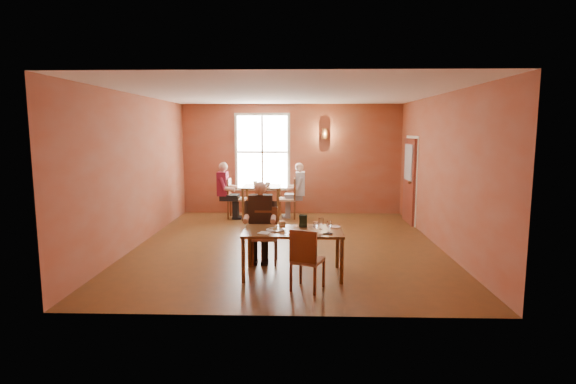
{
  "coord_description": "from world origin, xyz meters",
  "views": [
    {
      "loc": [
        0.27,
        -8.84,
        2.31
      ],
      "look_at": [
        0.0,
        0.2,
        1.05
      ],
      "focal_mm": 28.0,
      "sensor_mm": 36.0,
      "label": 1
    }
  ],
  "objects_px": {
    "second_table": "(262,202)",
    "diner_white": "(288,192)",
    "chair_diner_white": "(287,198)",
    "main_table": "(293,253)",
    "chair_diner_maroon": "(237,198)",
    "diner_maroon": "(236,191)",
    "chair_diner_main": "(265,236)",
    "diner_main": "(265,225)",
    "chair_empty": "(308,259)"
  },
  "relations": [
    {
      "from": "diner_main",
      "to": "second_table",
      "type": "relative_size",
      "value": 1.4
    },
    {
      "from": "chair_diner_main",
      "to": "chair_diner_white",
      "type": "xyz_separation_m",
      "value": [
        0.25,
        4.02,
        0.05
      ]
    },
    {
      "from": "second_table",
      "to": "chair_empty",
      "type": "bearing_deg",
      "value": -78.0
    },
    {
      "from": "chair_diner_maroon",
      "to": "diner_maroon",
      "type": "distance_m",
      "value": 0.19
    },
    {
      "from": "main_table",
      "to": "chair_diner_white",
      "type": "bearing_deg",
      "value": 93.1
    },
    {
      "from": "chair_diner_white",
      "to": "diner_white",
      "type": "relative_size",
      "value": 0.75
    },
    {
      "from": "chair_diner_main",
      "to": "chair_empty",
      "type": "xyz_separation_m",
      "value": [
        0.73,
        -1.3,
        -0.02
      ]
    },
    {
      "from": "second_table",
      "to": "diner_white",
      "type": "bearing_deg",
      "value": 0.0
    },
    {
      "from": "diner_white",
      "to": "second_table",
      "type": "bearing_deg",
      "value": 90.0
    },
    {
      "from": "diner_white",
      "to": "diner_maroon",
      "type": "bearing_deg",
      "value": 90.0
    },
    {
      "from": "chair_empty",
      "to": "chair_diner_white",
      "type": "bearing_deg",
      "value": 117.42
    },
    {
      "from": "diner_main",
      "to": "diner_white",
      "type": "bearing_deg",
      "value": -93.92
    },
    {
      "from": "diner_white",
      "to": "chair_diner_maroon",
      "type": "xyz_separation_m",
      "value": [
        -1.33,
        0.0,
        -0.18
      ]
    },
    {
      "from": "diner_main",
      "to": "chair_diner_white",
      "type": "bearing_deg",
      "value": -93.49
    },
    {
      "from": "main_table",
      "to": "diner_white",
      "type": "relative_size",
      "value": 1.11
    },
    {
      "from": "chair_empty",
      "to": "chair_diner_maroon",
      "type": "bearing_deg",
      "value": 130.78
    },
    {
      "from": "second_table",
      "to": "chair_diner_main",
      "type": "bearing_deg",
      "value": -84.28
    },
    {
      "from": "chair_diner_white",
      "to": "main_table",
      "type": "bearing_deg",
      "value": -176.9
    },
    {
      "from": "diner_maroon",
      "to": "second_table",
      "type": "bearing_deg",
      "value": 90.0
    },
    {
      "from": "diner_white",
      "to": "chair_diner_main",
      "type": "bearing_deg",
      "value": 176.05
    },
    {
      "from": "main_table",
      "to": "chair_diner_white",
      "type": "xyz_separation_m",
      "value": [
        -0.25,
        4.67,
        0.16
      ]
    },
    {
      "from": "chair_diner_white",
      "to": "second_table",
      "type": "bearing_deg",
      "value": 90.0
    },
    {
      "from": "second_table",
      "to": "diner_white",
      "type": "height_order",
      "value": "diner_white"
    },
    {
      "from": "main_table",
      "to": "second_table",
      "type": "xyz_separation_m",
      "value": [
        -0.9,
        4.67,
        0.06
      ]
    },
    {
      "from": "main_table",
      "to": "diner_white",
      "type": "xyz_separation_m",
      "value": [
        -0.22,
        4.67,
        0.34
      ]
    },
    {
      "from": "chair_diner_main",
      "to": "diner_maroon",
      "type": "xyz_separation_m",
      "value": [
        -1.08,
        4.02,
        0.23
      ]
    },
    {
      "from": "diner_main",
      "to": "chair_diner_white",
      "type": "relative_size",
      "value": 1.28
    },
    {
      "from": "chair_diner_white",
      "to": "chair_diner_maroon",
      "type": "height_order",
      "value": "chair_diner_white"
    },
    {
      "from": "chair_diner_white",
      "to": "diner_maroon",
      "type": "relative_size",
      "value": 0.74
    },
    {
      "from": "main_table",
      "to": "diner_white",
      "type": "distance_m",
      "value": 4.69
    },
    {
      "from": "second_table",
      "to": "diner_main",
      "type": "bearing_deg",
      "value": -84.32
    },
    {
      "from": "chair_diner_maroon",
      "to": "chair_diner_white",
      "type": "bearing_deg",
      "value": 90.0
    },
    {
      "from": "second_table",
      "to": "chair_diner_white",
      "type": "bearing_deg",
      "value": 0.0
    },
    {
      "from": "diner_main",
      "to": "diner_white",
      "type": "xyz_separation_m",
      "value": [
        0.28,
        4.05,
        0.03
      ]
    },
    {
      "from": "main_table",
      "to": "chair_diner_maroon",
      "type": "height_order",
      "value": "chair_diner_maroon"
    },
    {
      "from": "chair_diner_main",
      "to": "diner_maroon",
      "type": "height_order",
      "value": "diner_maroon"
    },
    {
      "from": "main_table",
      "to": "second_table",
      "type": "distance_m",
      "value": 4.76
    },
    {
      "from": "chair_diner_main",
      "to": "chair_diner_maroon",
      "type": "xyz_separation_m",
      "value": [
        -1.05,
        4.02,
        0.05
      ]
    },
    {
      "from": "chair_empty",
      "to": "diner_maroon",
      "type": "bearing_deg",
      "value": 131.07
    },
    {
      "from": "chair_diner_white",
      "to": "diner_maroon",
      "type": "distance_m",
      "value": 1.34
    },
    {
      "from": "diner_main",
      "to": "second_table",
      "type": "bearing_deg",
      "value": -84.32
    },
    {
      "from": "chair_empty",
      "to": "chair_diner_main",
      "type": "bearing_deg",
      "value": 141.54
    },
    {
      "from": "chair_diner_main",
      "to": "second_table",
      "type": "bearing_deg",
      "value": -84.28
    },
    {
      "from": "chair_diner_main",
      "to": "diner_white",
      "type": "relative_size",
      "value": 0.68
    },
    {
      "from": "main_table",
      "to": "diner_white",
      "type": "bearing_deg",
      "value": 92.73
    },
    {
      "from": "chair_empty",
      "to": "main_table",
      "type": "bearing_deg",
      "value": 131.6
    },
    {
      "from": "chair_diner_main",
      "to": "second_table",
      "type": "height_order",
      "value": "chair_diner_main"
    },
    {
      "from": "chair_empty",
      "to": "chair_diner_maroon",
      "type": "relative_size",
      "value": 0.87
    },
    {
      "from": "diner_main",
      "to": "diner_maroon",
      "type": "xyz_separation_m",
      "value": [
        -1.08,
        4.05,
        0.04
      ]
    },
    {
      "from": "diner_main",
      "to": "chair_diner_white",
      "type": "height_order",
      "value": "diner_main"
    }
  ]
}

